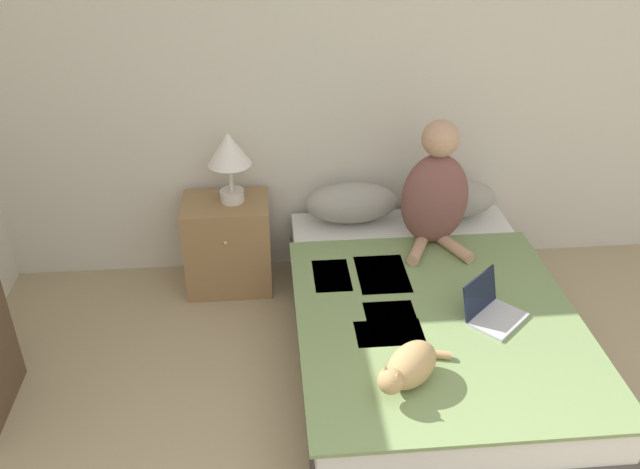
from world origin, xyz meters
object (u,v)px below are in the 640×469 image
cat_tabby (409,367)px  table_lamp (229,154)px  bed (427,328)px  laptop_open (492,310)px  pillow_far (450,199)px  nightstand (228,244)px  person_sitting (435,192)px  pillow_near (351,203)px

cat_tabby → table_lamp: bearing=-108.0°
bed → cat_tabby: cat_tabby is taller
table_lamp → laptop_open: bearing=-38.5°
pillow_far → nightstand: (-1.44, -0.03, -0.25)m
person_sitting → laptop_open: size_ratio=2.06×
laptop_open → nightstand: size_ratio=0.62×
bed → cat_tabby: 0.76m
cat_tabby → laptop_open: (0.52, 0.44, -0.05)m
table_lamp → pillow_near: bearing=1.3°
table_lamp → pillow_far: bearing=0.7°
person_sitting → laptop_open: person_sitting is taller
person_sitting → pillow_far: bearing=58.9°
bed → person_sitting: bearing=76.7°
person_sitting → table_lamp: 1.25m
pillow_near → laptop_open: size_ratio=1.57×
bed → pillow_near: 0.99m
pillow_far → person_sitting: size_ratio=0.76×
person_sitting → cat_tabby: size_ratio=1.95×
laptop_open → table_lamp: table_lamp is taller
cat_tabby → table_lamp: (-0.81, 1.50, 0.41)m
pillow_near → cat_tabby: bearing=-87.6°
pillow_near → cat_tabby: 1.52m
cat_tabby → person_sitting: bearing=-154.2°
bed → nightstand: 1.40m
pillow_far → person_sitting: bearing=-121.1°
pillow_near → laptop_open: 1.23m
person_sitting → nightstand: size_ratio=1.28×
bed → nightstand: bearing=143.0°
laptop_open → bed: bearing=99.3°
pillow_near → person_sitting: person_sitting is taller
person_sitting → nightstand: person_sitting is taller
laptop_open → table_lamp: 1.77m
nightstand → table_lamp: 0.63m
nightstand → bed: bearing=-37.0°
bed → cat_tabby: bearing=-111.4°
pillow_far → bed: bearing=-110.2°
bed → person_sitting: size_ratio=2.65×
bed → table_lamp: table_lamp is taller
bed → pillow_far: (0.32, 0.87, 0.34)m
cat_tabby → laptop_open: size_ratio=1.06×
pillow_far → table_lamp: (-1.39, -0.02, 0.38)m
bed → laptop_open: (0.27, -0.21, 0.26)m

